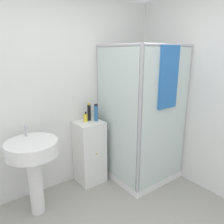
{
  "coord_description": "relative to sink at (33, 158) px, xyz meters",
  "views": [
    {
      "loc": [
        -0.87,
        -0.94,
        1.79
      ],
      "look_at": [
        0.65,
        1.13,
        1.08
      ],
      "focal_mm": 35.0,
      "sensor_mm": 36.0,
      "label": 1
    }
  ],
  "objects": [
    {
      "name": "soap_dispenser",
      "position": [
        0.78,
        0.22,
        0.26
      ],
      "size": [
        0.05,
        0.05,
        0.14
      ],
      "color": "yellow",
      "rests_on": "vanity_cabinet"
    },
    {
      "name": "sink",
      "position": [
        0.0,
        0.0,
        0.0
      ],
      "size": [
        0.55,
        0.55,
        1.0
      ],
      "color": "white",
      "rests_on": "ground_plane"
    },
    {
      "name": "shampoo_bottle_tall_black",
      "position": [
        0.86,
        0.25,
        0.32
      ],
      "size": [
        0.05,
        0.05,
        0.24
      ],
      "color": "black",
      "rests_on": "vanity_cabinet"
    },
    {
      "name": "vanity_cabinet",
      "position": [
        0.82,
        0.2,
        -0.24
      ],
      "size": [
        0.36,
        0.36,
        0.88
      ],
      "color": "white",
      "rests_on": "ground_plane"
    },
    {
      "name": "shampoo_bottle_blue",
      "position": [
        0.93,
        0.18,
        0.32
      ],
      "size": [
        0.05,
        0.05,
        0.23
      ],
      "color": "#2D66A3",
      "rests_on": "vanity_cabinet"
    },
    {
      "name": "wall_back",
      "position": [
        0.29,
        0.4,
        0.57
      ],
      "size": [
        6.4,
        0.06,
        2.5
      ],
      "primitive_type": "cube",
      "color": "white",
      "rests_on": "ground_plane"
    },
    {
      "name": "shower_enclosure",
      "position": [
        1.46,
        -0.16,
        -0.17
      ],
      "size": [
        0.89,
        0.92,
        1.88
      ],
      "color": "white",
      "rests_on": "ground_plane"
    }
  ]
}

